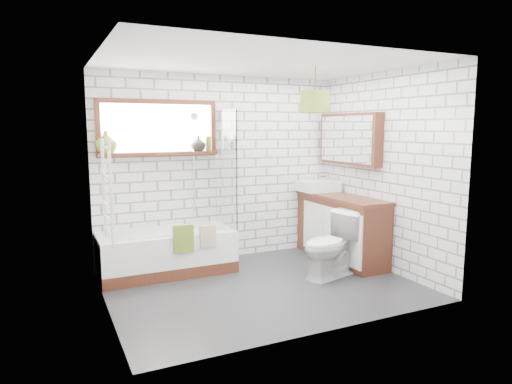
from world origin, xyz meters
name	(u,v)px	position (x,y,z in m)	size (l,w,h in m)	color
floor	(262,286)	(0.00, 0.00, -0.01)	(3.40, 2.60, 0.01)	#232326
ceiling	(263,62)	(0.00, 0.00, 2.50)	(3.40, 2.60, 0.01)	white
wall_back	(221,169)	(0.00, 1.30, 1.25)	(3.40, 0.01, 2.50)	white
wall_front	(330,193)	(0.00, -1.30, 1.25)	(3.40, 0.01, 2.50)	white
wall_left	(102,187)	(-1.70, 0.00, 1.25)	(0.01, 2.60, 2.50)	white
wall_right	(383,172)	(1.70, 0.00, 1.25)	(0.01, 2.60, 2.50)	white
window	(159,128)	(-0.85, 1.26, 1.80)	(1.52, 0.16, 0.68)	#3B1A10
towel_radiator	(107,192)	(-1.66, 0.00, 1.20)	(0.06, 0.52, 1.00)	white
mirror_cabinet	(350,139)	(1.62, 0.60, 1.65)	(0.16, 1.20, 0.70)	#3B1A10
shower_riser	(193,162)	(-0.40, 1.26, 1.35)	(0.02, 0.02, 1.30)	silver
bathtub	(167,252)	(-0.87, 0.94, 0.27)	(1.64, 0.72, 0.53)	white
shower_screen	(226,169)	(-0.07, 0.94, 1.28)	(0.02, 0.72, 1.50)	white
towel_green	(183,239)	(-0.76, 0.58, 0.51)	(0.24, 0.07, 0.33)	#5C6C20
towel_beige	(208,236)	(-0.45, 0.58, 0.51)	(0.20, 0.05, 0.26)	tan
vanity	(341,228)	(1.45, 0.51, 0.45)	(0.50, 1.56, 0.89)	#3B1A10
basin	(318,186)	(1.39, 1.01, 0.97)	(0.52, 0.45, 0.15)	white
tap	(327,181)	(1.55, 1.01, 1.03)	(0.03, 0.03, 0.17)	silver
toilet	(331,245)	(0.90, -0.06, 0.40)	(0.78, 0.44, 0.79)	white
vase_olive	(106,144)	(-1.50, 1.23, 1.62)	(0.26, 0.26, 0.27)	olive
vase_dark	(198,145)	(-0.34, 1.23, 1.58)	(0.19, 0.19, 0.20)	black
bottle	(208,145)	(-0.20, 1.23, 1.58)	(0.06, 0.06, 0.19)	olive
pendant	(315,102)	(0.68, 0.02, 2.10)	(0.34, 0.34, 0.25)	#5C6C20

